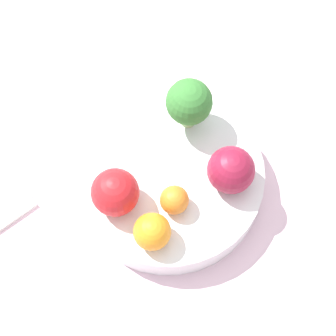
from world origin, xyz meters
name	(u,v)px	position (x,y,z in m)	size (l,w,h in m)	color
ground_plane	(168,191)	(0.00, 0.00, 0.00)	(6.00, 6.00, 0.00)	gray
table_surface	(168,188)	(0.00, 0.00, 0.01)	(1.20, 1.20, 0.02)	silver
bowl	(168,178)	(0.00, 0.00, 0.04)	(0.24, 0.24, 0.04)	white
broccoli	(189,103)	(-0.04, 0.06, 0.11)	(0.06, 0.06, 0.08)	#99C17A
apple_red	(115,192)	(-0.01, -0.07, 0.09)	(0.06, 0.06, 0.06)	red
apple_green	(231,170)	(0.06, 0.05, 0.09)	(0.06, 0.06, 0.06)	maroon
orange_front	(174,200)	(0.04, -0.02, 0.08)	(0.03, 0.03, 0.03)	orange
orange_back	(152,232)	(0.05, -0.07, 0.08)	(0.04, 0.04, 0.04)	orange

